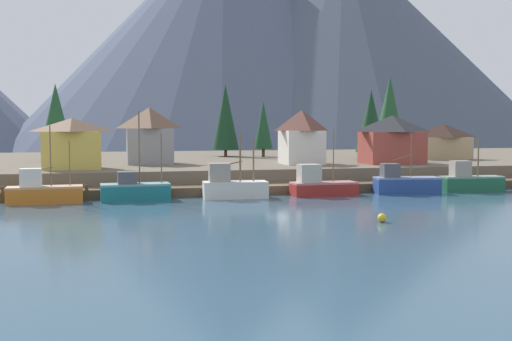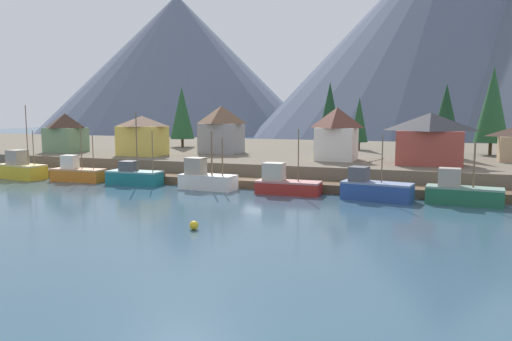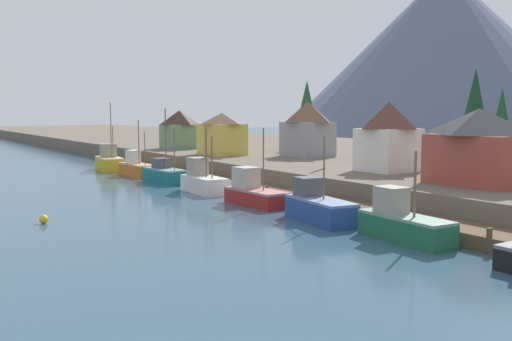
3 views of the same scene
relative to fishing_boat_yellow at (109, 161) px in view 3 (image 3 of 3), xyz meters
name	(u,v)px [view 3 (image 3 of 3)]	position (x,y,z in m)	size (l,w,h in m)	color
ground_plane	(381,187)	(33.04, 22.09, -1.85)	(400.00, 400.00, 1.00)	#335166
dock	(258,191)	(33.04, 4.08, -0.85)	(80.00, 4.00, 1.60)	brown
shoreline_bank	(446,168)	(33.04, 34.09, -0.10)	(400.00, 56.00, 2.50)	#665B4C
mountain_west_peak	(443,52)	(-61.06, 151.66, 29.17)	(123.41, 123.41, 61.03)	slate
fishing_boat_yellow	(109,161)	(0.00, 0.00, 0.00)	(7.44, 3.90, 9.93)	gold
fishing_boat_orange	(137,168)	(9.01, 0.57, -0.25)	(7.21, 2.78, 7.58)	#CC6B1E
fishing_boat_teal	(164,174)	(17.77, 0.55, -0.28)	(6.92, 2.82, 9.02)	#196B70
fishing_boat_white	(203,181)	(27.78, 0.44, -0.10)	(6.81, 3.07, 6.88)	silver
fishing_boat_red	(254,193)	(37.53, 0.56, -0.21)	(7.16, 2.79, 7.20)	maroon
fishing_boat_blue	(319,207)	(47.30, 0.21, -0.19)	(7.40, 3.55, 6.81)	navy
fishing_boat_green	(403,223)	(55.66, 0.58, -0.16)	(7.25, 2.83, 6.18)	#1E5B3D
house_white	(388,136)	(40.15, 15.51, 4.82)	(5.31, 5.49, 7.17)	silver
house_green	(179,129)	(-4.08, 13.48, 4.38)	(5.76, 5.11, 6.31)	#6B8E66
house_yellow	(222,133)	(11.15, 12.63, 4.18)	(6.85, 4.95, 5.94)	gold
house_grey	(308,128)	(20.60, 20.62, 4.98)	(6.23, 5.55, 7.50)	gray
house_red	(478,146)	(52.18, 13.50, 4.45)	(8.14, 5.36, 6.45)	#9E4238
conifer_near_left	(475,109)	(34.17, 38.14, 7.66)	(4.43, 4.43, 11.89)	#4C3823
conifer_mid_left	(307,110)	(7.98, 30.61, 7.49)	(4.49, 4.49, 11.15)	#4C3823
conifer_back_left	(501,120)	(39.94, 35.38, 6.32)	(3.07, 3.07, 9.03)	#4C3823
channel_buoy	(44,219)	(36.00, -18.14, -1.00)	(0.70, 0.70, 0.70)	gold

